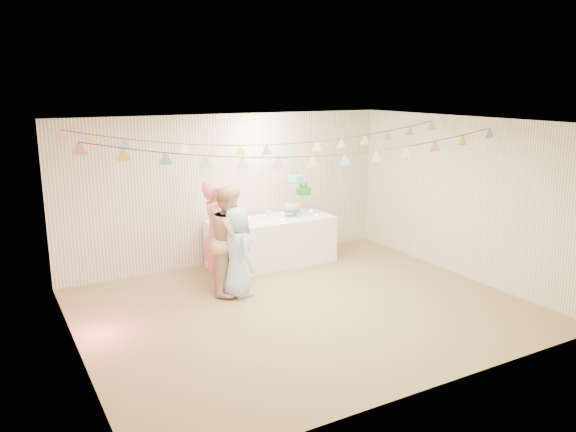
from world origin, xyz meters
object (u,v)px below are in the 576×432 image
table (272,241)px  cake_stand (297,198)px  person_adult_b (231,240)px  person_adult_a (216,234)px  person_child (237,252)px

table → cake_stand: cake_stand is taller
person_adult_b → table: bearing=-19.2°
cake_stand → person_adult_a: size_ratio=0.44×
table → person_child: person_child is taller
person_adult_b → person_adult_a: bearing=49.7°
cake_stand → person_child: size_ratio=0.55×
person_adult_a → table: bearing=-45.9°
person_adult_a → person_adult_b: person_adult_a is taller
person_adult_a → person_child: person_adult_a is taller
person_child → table: bearing=-50.3°
person_adult_a → person_adult_b: (0.10, -0.33, -0.03)m
cake_stand → person_adult_b: person_adult_b is taller
table → person_adult_b: (-1.16, -0.92, 0.41)m
person_adult_b → person_child: person_adult_b is taller
cake_stand → person_child: bearing=-146.0°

